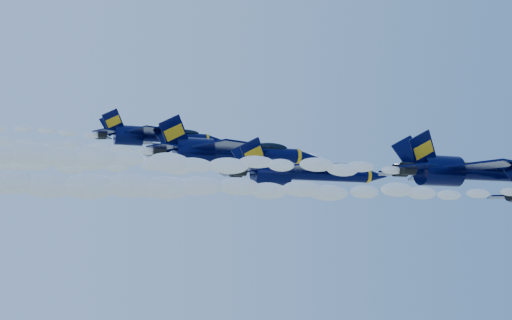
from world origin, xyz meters
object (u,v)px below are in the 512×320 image
object	(u,v)px
jet_third	(303,172)
jet_fifth	(154,136)
jet_second	(473,171)
jet_fourth	(228,152)

from	to	relation	value
jet_third	jet_fifth	bearing A→B (deg)	126.98
jet_second	jet_fifth	size ratio (longest dim) A/B	1.18
jet_third	jet_fourth	size ratio (longest dim) A/B	0.86
jet_third	jet_fourth	distance (m)	11.49
jet_third	jet_fourth	world-z (taller)	jet_fourth
jet_third	jet_fifth	xyz separation A→B (m)	(-12.04, 15.99, 5.72)
jet_fifth	jet_fourth	bearing A→B (deg)	-40.42
jet_second	jet_third	world-z (taller)	jet_third
jet_third	jet_fourth	bearing A→B (deg)	116.21
jet_fourth	jet_fifth	world-z (taller)	jet_fifth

